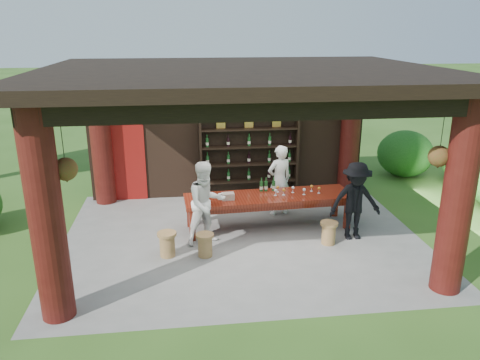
{
  "coord_description": "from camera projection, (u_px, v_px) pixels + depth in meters",
  "views": [
    {
      "loc": [
        -1.15,
        -8.89,
        4.23
      ],
      "look_at": [
        0.0,
        0.4,
        1.15
      ],
      "focal_mm": 35.0,
      "sensor_mm": 36.0,
      "label": 1
    }
  ],
  "objects": [
    {
      "name": "table_glasses",
      "position": [
        295.0,
        190.0,
        10.21
      ],
      "size": [
        1.04,
        0.3,
        0.15
      ],
      "color": "silver",
      "rests_on": "tasting_table"
    },
    {
      "name": "host",
      "position": [
        279.0,
        180.0,
        10.85
      ],
      "size": [
        0.7,
        0.57,
        1.67
      ],
      "primitive_type": "imported",
      "rotation": [
        0.0,
        0.0,
        3.47
      ],
      "color": "white",
      "rests_on": "ground"
    },
    {
      "name": "ground",
      "position": [
        242.0,
        238.0,
        9.84
      ],
      "size": [
        90.0,
        90.0,
        0.0
      ],
      "primitive_type": "plane",
      "color": "#2D5119",
      "rests_on": "ground"
    },
    {
      "name": "guest_woman",
      "position": [
        206.0,
        203.0,
        9.37
      ],
      "size": [
        1.02,
        0.93,
        1.72
      ],
      "primitive_type": "imported",
      "rotation": [
        0.0,
        0.0,
        0.4
      ],
      "color": "white",
      "rests_on": "ground"
    },
    {
      "name": "stool_far_left",
      "position": [
        167.0,
        244.0,
        8.99
      ],
      "size": [
        0.37,
        0.37,
        0.49
      ],
      "rotation": [
        0.0,
        0.0,
        -0.1
      ],
      "color": "olive",
      "rests_on": "ground"
    },
    {
      "name": "trees",
      "position": [
        418.0,
        68.0,
        10.15
      ],
      "size": [
        20.85,
        10.47,
        4.8
      ],
      "color": "#3F2819",
      "rests_on": "ground"
    },
    {
      "name": "tasting_table",
      "position": [
        268.0,
        200.0,
        10.16
      ],
      "size": [
        3.67,
        1.13,
        0.75
      ],
      "rotation": [
        0.0,
        0.0,
        0.05
      ],
      "color": "#5B180D",
      "rests_on": "ground"
    },
    {
      "name": "guest_man",
      "position": [
        355.0,
        201.0,
        9.57
      ],
      "size": [
        1.07,
        0.62,
        1.65
      ],
      "primitive_type": "imported",
      "rotation": [
        0.0,
        0.0,
        -0.0
      ],
      "color": "black",
      "rests_on": "ground"
    },
    {
      "name": "stool_near_left",
      "position": [
        205.0,
        244.0,
        8.99
      ],
      "size": [
        0.35,
        0.35,
        0.46
      ],
      "rotation": [
        0.0,
        0.0,
        0.14
      ],
      "color": "olive",
      "rests_on": "ground"
    },
    {
      "name": "wine_shelf",
      "position": [
        249.0,
        156.0,
        11.86
      ],
      "size": [
        2.51,
        0.38,
        2.21
      ],
      "color": "black",
      "rests_on": "ground"
    },
    {
      "name": "shrubs",
      "position": [
        386.0,
        195.0,
        10.7
      ],
      "size": [
        13.97,
        8.91,
        1.36
      ],
      "color": "#194C14",
      "rests_on": "ground"
    },
    {
      "name": "pavilion",
      "position": [
        239.0,
        134.0,
        9.57
      ],
      "size": [
        7.5,
        6.0,
        3.6
      ],
      "color": "slate",
      "rests_on": "ground"
    },
    {
      "name": "table_bottles",
      "position": [
        267.0,
        184.0,
        10.35
      ],
      "size": [
        0.36,
        0.09,
        0.31
      ],
      "color": "#194C1E",
      "rests_on": "tasting_table"
    },
    {
      "name": "napkin_basket",
      "position": [
        228.0,
        196.0,
        9.87
      ],
      "size": [
        0.27,
        0.19,
        0.14
      ],
      "primitive_type": "cube",
      "rotation": [
        0.0,
        0.0,
        0.05
      ],
      "color": "#BF6672",
      "rests_on": "tasting_table"
    },
    {
      "name": "stool_near_right",
      "position": [
        329.0,
        232.0,
        9.5
      ],
      "size": [
        0.36,
        0.36,
        0.47
      ],
      "rotation": [
        0.0,
        0.0,
        0.22
      ],
      "color": "olive",
      "rests_on": "ground"
    }
  ]
}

